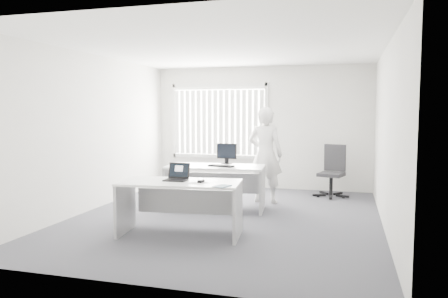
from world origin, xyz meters
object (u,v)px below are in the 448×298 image
(desk_far, at_px, (215,178))
(laptop, at_px, (176,172))
(monitor, at_px, (227,154))
(desk_near, at_px, (180,196))
(person, at_px, (265,155))
(office_chair, at_px, (332,181))

(desk_far, xyz_separation_m, laptop, (-0.08, -1.70, 0.33))
(desk_far, height_order, monitor, monitor)
(desk_near, distance_m, person, 2.72)
(monitor, bearing_deg, person, 44.36)
(monitor, bearing_deg, desk_far, -105.79)
(desk_far, distance_m, monitor, 0.54)
(desk_near, distance_m, desk_far, 1.73)
(desk_far, relative_size, office_chair, 1.68)
(person, bearing_deg, desk_near, 81.28)
(office_chair, distance_m, person, 1.67)
(desk_far, distance_m, office_chair, 2.69)
(desk_near, xyz_separation_m, monitor, (0.12, 2.06, 0.43))
(desk_near, distance_m, office_chair, 4.06)
(desk_near, relative_size, person, 0.96)
(desk_near, height_order, office_chair, office_chair)
(desk_near, height_order, laptop, laptop)
(person, relative_size, monitor, 4.88)
(desk_near, relative_size, laptop, 5.57)
(desk_near, xyz_separation_m, laptop, (-0.08, 0.04, 0.34))
(office_chair, relative_size, monitor, 2.83)
(desk_far, xyz_separation_m, person, (0.76, 0.85, 0.36))
(desk_near, distance_m, monitor, 2.10)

